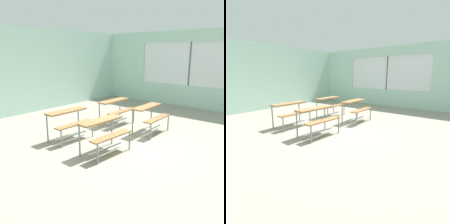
# 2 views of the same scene
# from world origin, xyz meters

# --- Properties ---
(ground) EXTENTS (10.00, 9.00, 0.05)m
(ground) POSITION_xyz_m (0.00, 0.00, -0.03)
(ground) COLOR gray
(wall_back) EXTENTS (10.00, 0.12, 3.00)m
(wall_back) POSITION_xyz_m (0.00, 4.50, 1.50)
(wall_back) COLOR silver
(wall_back) RESTS_ON ground
(wall_right) EXTENTS (0.12, 9.00, 3.00)m
(wall_right) POSITION_xyz_m (5.00, -0.13, 1.45)
(wall_right) COLOR silver
(wall_right) RESTS_ON ground
(desk_bench_r0c0) EXTENTS (1.12, 0.64, 0.74)m
(desk_bench_r0c0) POSITION_xyz_m (-0.62, -0.06, 0.56)
(desk_bench_r0c0) COLOR olive
(desk_bench_r0c0) RESTS_ON ground
(desk_bench_r0c1) EXTENTS (1.12, 0.63, 0.74)m
(desk_bench_r0c1) POSITION_xyz_m (1.22, -0.09, 0.56)
(desk_bench_r0c1) COLOR olive
(desk_bench_r0c1) RESTS_ON ground
(desk_bench_r1c0) EXTENTS (1.11, 0.61, 0.74)m
(desk_bench_r1c0) POSITION_xyz_m (-0.55, 1.18, 0.56)
(desk_bench_r1c0) COLOR olive
(desk_bench_r1c0) RESTS_ON ground
(desk_bench_r1c1) EXTENTS (1.11, 0.61, 0.74)m
(desk_bench_r1c1) POSITION_xyz_m (1.24, 1.13, 0.56)
(desk_bench_r1c1) COLOR olive
(desk_bench_r1c1) RESTS_ON ground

